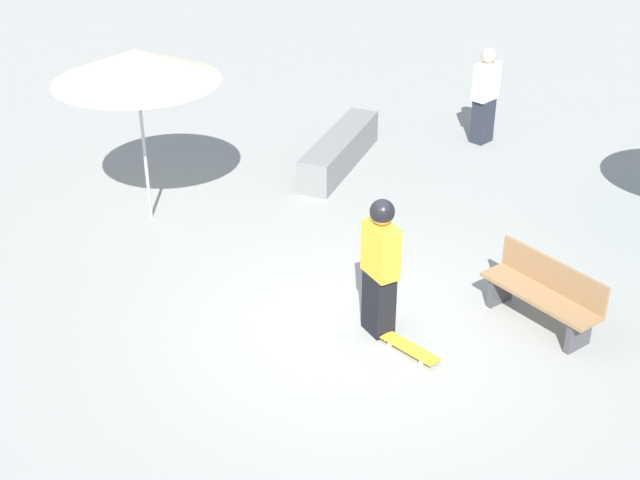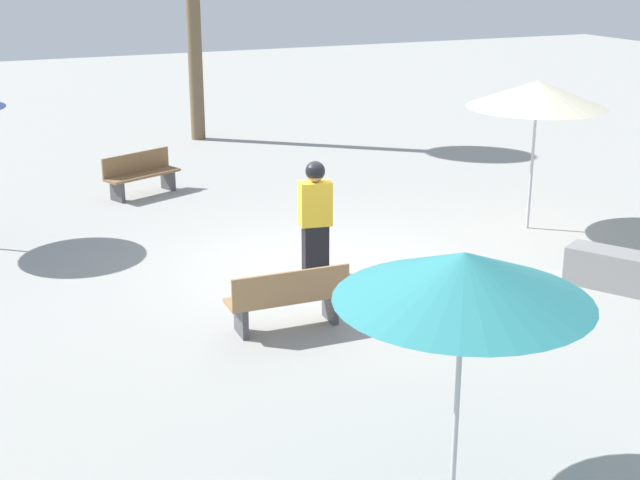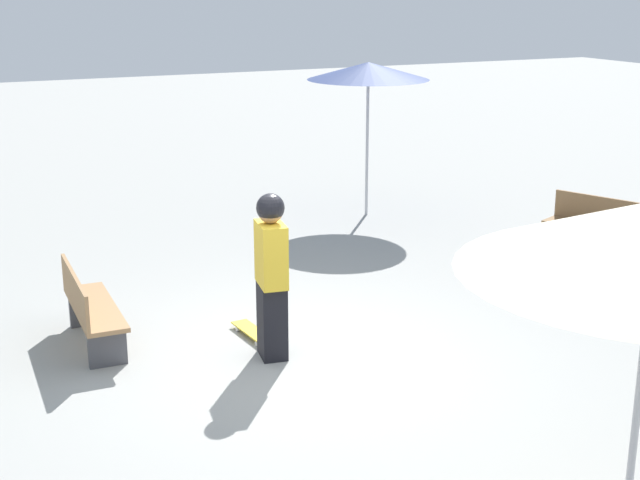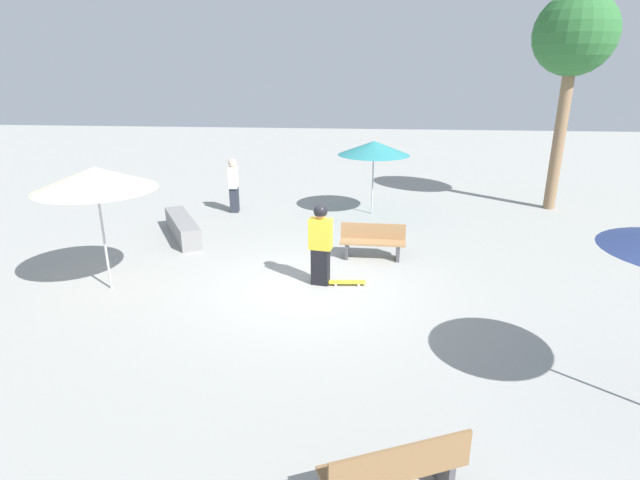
{
  "view_description": "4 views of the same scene",
  "coord_description": "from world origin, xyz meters",
  "px_view_note": "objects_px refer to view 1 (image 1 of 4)",
  "views": [
    {
      "loc": [
        -6.01,
        -6.89,
        6.26
      ],
      "look_at": [
        -0.38,
        0.2,
        1.28
      ],
      "focal_mm": 50.0,
      "sensor_mm": 36.0,
      "label": 1
    },
    {
      "loc": [
        11.89,
        -5.33,
        4.77
      ],
      "look_at": [
        0.78,
        -0.41,
        0.77
      ],
      "focal_mm": 50.0,
      "sensor_mm": 36.0,
      "label": 2
    },
    {
      "loc": [
        3.49,
        7.97,
        3.85
      ],
      "look_at": [
        -0.38,
        -0.26,
        1.22
      ],
      "focal_mm": 50.0,
      "sensor_mm": 36.0,
      "label": 3
    },
    {
      "loc": [
        -9.78,
        -1.19,
        4.46
      ],
      "look_at": [
        0.22,
        -0.21,
        1.0
      ],
      "focal_mm": 28.0,
      "sensor_mm": 36.0,
      "label": 4
    }
  ],
  "objects_px": {
    "bench_far": "(543,294)",
    "shade_umbrella_cream": "(136,65)",
    "skater_main": "(380,263)",
    "concrete_ledge": "(340,151)",
    "skateboard": "(410,348)",
    "bystander_watching": "(485,96)"
  },
  "relations": [
    {
      "from": "bench_far",
      "to": "shade_umbrella_cream",
      "type": "distance_m",
      "value": 6.37
    },
    {
      "from": "skater_main",
      "to": "bench_far",
      "type": "height_order",
      "value": "skater_main"
    },
    {
      "from": "concrete_ledge",
      "to": "shade_umbrella_cream",
      "type": "xyz_separation_m",
      "value": [
        -3.49,
        0.31,
        2.11
      ]
    },
    {
      "from": "skateboard",
      "to": "concrete_ledge",
      "type": "xyz_separation_m",
      "value": [
        2.8,
        4.7,
        0.22
      ]
    },
    {
      "from": "bench_far",
      "to": "concrete_ledge",
      "type": "bearing_deg",
      "value": -10.36
    },
    {
      "from": "skateboard",
      "to": "skater_main",
      "type": "bearing_deg",
      "value": 174.0
    },
    {
      "from": "skater_main",
      "to": "shade_umbrella_cream",
      "type": "distance_m",
      "value": 4.71
    },
    {
      "from": "bystander_watching",
      "to": "concrete_ledge",
      "type": "bearing_deg",
      "value": -22.37
    },
    {
      "from": "bench_far",
      "to": "bystander_watching",
      "type": "distance_m",
      "value": 5.91
    },
    {
      "from": "skateboard",
      "to": "bench_far",
      "type": "relative_size",
      "value": 0.51
    },
    {
      "from": "skateboard",
      "to": "bystander_watching",
      "type": "xyz_separation_m",
      "value": [
        5.53,
        3.94,
        0.81
      ]
    },
    {
      "from": "skater_main",
      "to": "skateboard",
      "type": "height_order",
      "value": "skater_main"
    },
    {
      "from": "skateboard",
      "to": "bench_far",
      "type": "height_order",
      "value": "bench_far"
    },
    {
      "from": "skater_main",
      "to": "bystander_watching",
      "type": "xyz_separation_m",
      "value": [
        5.52,
        3.36,
        -0.1
      ]
    },
    {
      "from": "skateboard",
      "to": "bench_far",
      "type": "xyz_separation_m",
      "value": [
        1.7,
        -0.55,
        0.37
      ]
    },
    {
      "from": "skateboard",
      "to": "concrete_ledge",
      "type": "bearing_deg",
      "value": 144.05
    },
    {
      "from": "concrete_ledge",
      "to": "bystander_watching",
      "type": "bearing_deg",
      "value": -15.67
    },
    {
      "from": "skateboard",
      "to": "bench_far",
      "type": "bearing_deg",
      "value": 66.99
    },
    {
      "from": "shade_umbrella_cream",
      "to": "skater_main",
      "type": "bearing_deg",
      "value": -81.17
    },
    {
      "from": "skateboard",
      "to": "shade_umbrella_cream",
      "type": "relative_size",
      "value": 0.31
    },
    {
      "from": "concrete_ledge",
      "to": "bench_far",
      "type": "bearing_deg",
      "value": -101.88
    },
    {
      "from": "bench_far",
      "to": "shade_umbrella_cream",
      "type": "relative_size",
      "value": 0.61
    }
  ]
}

